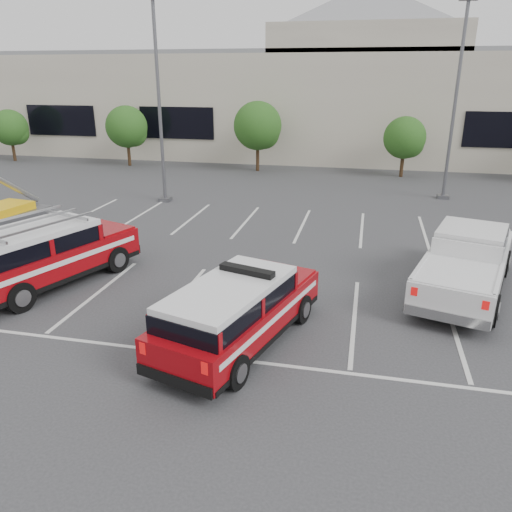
{
  "coord_description": "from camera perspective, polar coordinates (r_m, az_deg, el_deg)",
  "views": [
    {
      "loc": [
        2.74,
        -13.1,
        6.62
      ],
      "look_at": [
        -0.57,
        1.7,
        1.05
      ],
      "focal_mm": 35.0,
      "sensor_mm": 36.0,
      "label": 1
    }
  ],
  "objects": [
    {
      "name": "white_pickup",
      "position": [
        17.22,
        22.79,
        -1.26
      ],
      "size": [
        3.98,
        6.84,
        1.99
      ],
      "rotation": [
        0.0,
        0.0,
        -0.29
      ],
      "color": "silver",
      "rests_on": "ground"
    },
    {
      "name": "utility_rig",
      "position": [
        24.02,
        -26.98,
        3.46
      ],
      "size": [
        3.52,
        3.79,
        3.1
      ],
      "rotation": [
        0.0,
        0.0,
        -0.16
      ],
      "color": "#59595E",
      "rests_on": "ground"
    },
    {
      "name": "fire_chief_suv",
      "position": [
        12.81,
        -2.06,
        -6.85
      ],
      "size": [
        3.5,
        5.92,
        1.96
      ],
      "rotation": [
        0.0,
        0.0,
        -0.28
      ],
      "color": "maroon",
      "rests_on": "ground"
    },
    {
      "name": "tree_mid_left",
      "position": [
        36.14,
        0.35,
        14.48
      ],
      "size": [
        3.37,
        3.37,
        4.85
      ],
      "color": "#3F2B19",
      "rests_on": "ground"
    },
    {
      "name": "convention_building",
      "position": [
        45.08,
        9.81,
        17.47
      ],
      "size": [
        60.0,
        16.99,
        13.2
      ],
      "color": "beige",
      "rests_on": "ground"
    },
    {
      "name": "light_pole_mid",
      "position": [
        29.44,
        21.81,
        16.01
      ],
      "size": [
        0.9,
        0.6,
        10.24
      ],
      "color": "#59595E",
      "rests_on": "ground"
    },
    {
      "name": "tree_far_left",
      "position": [
        44.91,
        -26.16,
        12.91
      ],
      "size": [
        2.77,
        2.77,
        3.99
      ],
      "color": "#3F2B19",
      "rests_on": "ground"
    },
    {
      "name": "stall_markings",
      "position": [
        19.0,
        3.53,
        -0.25
      ],
      "size": [
        23.0,
        15.0,
        0.01
      ],
      "primitive_type": "cube",
      "color": "silver",
      "rests_on": "ground"
    },
    {
      "name": "tree_mid_right",
      "position": [
        35.46,
        16.75,
        12.67
      ],
      "size": [
        2.77,
        2.77,
        3.99
      ],
      "color": "#3F2B19",
      "rests_on": "ground"
    },
    {
      "name": "ground",
      "position": [
        14.93,
        0.72,
        -6.16
      ],
      "size": [
        120.0,
        120.0,
        0.0
      ],
      "primitive_type": "plane",
      "color": "#343437",
      "rests_on": "ground"
    },
    {
      "name": "ladder_suv",
      "position": [
        17.75,
        -22.84,
        -0.21
      ],
      "size": [
        4.14,
        6.28,
        2.31
      ],
      "rotation": [
        0.0,
        0.0,
        -0.35
      ],
      "color": "maroon",
      "rests_on": "ground"
    },
    {
      "name": "light_pole_left",
      "position": [
        27.34,
        -11.01,
        16.81
      ],
      "size": [
        0.9,
        0.6,
        10.24
      ],
      "color": "#59595E",
      "rests_on": "ground"
    },
    {
      "name": "tree_left",
      "position": [
        39.52,
        -14.41,
        13.96
      ],
      "size": [
        3.07,
        3.07,
        4.42
      ],
      "color": "#3F2B19",
      "rests_on": "ground"
    }
  ]
}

